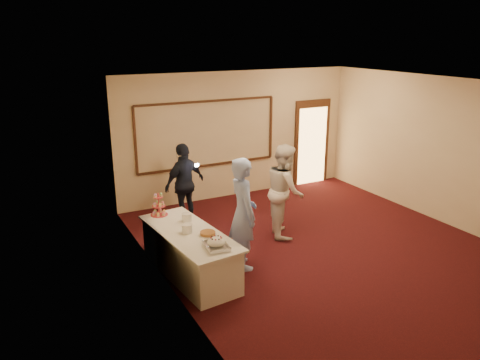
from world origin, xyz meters
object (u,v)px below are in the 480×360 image
tart (208,234)px  plate_stack_a (187,228)px  man (243,213)px  woman (285,190)px  pavlova_tray (216,244)px  cupcake_stand (159,206)px  buffet_table (190,253)px  plate_stack_b (187,217)px  guest (185,184)px

tart → plate_stack_a: bearing=135.8°
man → woman: size_ratio=1.05×
pavlova_tray → woman: woman is taller
plate_stack_a → woman: size_ratio=0.09×
cupcake_stand → tart: bearing=-71.0°
buffet_table → plate_stack_b: bearing=72.9°
guest → cupcake_stand: bearing=32.4°
cupcake_stand → plate_stack_a: cupcake_stand is taller
tart → guest: guest is taller
pavlova_tray → cupcake_stand: cupcake_stand is taller
cupcake_stand → tart: size_ratio=1.57×
woman → man: bearing=143.5°
plate_stack_b → tart: bearing=-82.9°
plate_stack_a → guest: 2.32m
pavlova_tray → man: 1.01m
guest → man: bearing=74.0°
tart → guest: 2.49m
tart → buffet_table: bearing=129.8°
man → woman: bearing=-51.1°
pavlova_tray → plate_stack_b: bearing=90.5°
pavlova_tray → guest: 2.97m
cupcake_stand → woman: 2.47m
cupcake_stand → guest: 1.57m
cupcake_stand → tart: 1.26m
plate_stack_a → woman: 2.41m
plate_stack_b → tart: size_ratio=0.61×
cupcake_stand → plate_stack_b: (0.32, -0.50, -0.09)m
woman → buffet_table: bearing=129.5°
cupcake_stand → pavlova_tray: bearing=-78.7°
plate_stack_a → plate_stack_b: bearing=69.2°
plate_stack_b → guest: size_ratio=0.10×
plate_stack_b → guest: bearing=70.1°
buffet_table → woman: bearing=17.2°
woman → guest: size_ratio=1.07×
tart → man: size_ratio=0.15×
cupcake_stand → woman: bearing=-5.3°
pavlova_tray → man: man is taller
plate_stack_b → guest: (0.63, 1.75, 0.01)m
pavlova_tray → plate_stack_b: 1.16m
buffet_table → guest: size_ratio=1.33×
man → tart: bearing=109.3°
guest → tart: bearing=57.2°
tart → guest: bearing=77.3°
buffet_table → woman: 2.43m
buffet_table → plate_stack_a: bearing=-159.2°
man → buffet_table: bearing=90.7°
plate_stack_b → guest: guest is taller
buffet_table → cupcake_stand: bearing=101.8°
plate_stack_a → buffet_table: bearing=20.8°
pavlova_tray → man: size_ratio=0.25×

